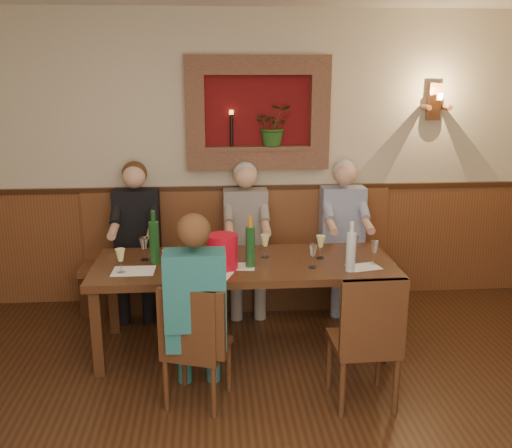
# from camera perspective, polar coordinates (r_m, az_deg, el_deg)

# --- Properties ---
(room_shell) EXTENTS (6.04, 6.04, 2.82)m
(room_shell) POSITION_cam_1_polar(r_m,az_deg,el_deg) (2.53, 1.15, 7.16)
(room_shell) COLOR #C6B796
(room_shell) RESTS_ON ground
(wainscoting) EXTENTS (6.02, 6.02, 1.15)m
(wainscoting) POSITION_cam_1_polar(r_m,az_deg,el_deg) (3.00, 1.01, -18.32)
(wainscoting) COLOR brown
(wainscoting) RESTS_ON ground
(wall_niche) EXTENTS (1.36, 0.30, 1.06)m
(wall_niche) POSITION_cam_1_polar(r_m,az_deg,el_deg) (5.47, 0.62, 10.56)
(wall_niche) COLOR #610D0F
(wall_niche) RESTS_ON ground
(wall_sconce) EXTENTS (0.25, 0.20, 0.35)m
(wall_sconce) POSITION_cam_1_polar(r_m,az_deg,el_deg) (5.84, 17.43, 11.52)
(wall_sconce) COLOR brown
(wall_sconce) RESTS_ON ground
(dining_table) EXTENTS (2.40, 0.90, 0.75)m
(dining_table) POSITION_cam_1_polar(r_m,az_deg,el_deg) (4.62, -1.19, -4.68)
(dining_table) COLOR #391D11
(dining_table) RESTS_ON ground
(bench) EXTENTS (3.00, 0.45, 1.11)m
(bench) POSITION_cam_1_polar(r_m,az_deg,el_deg) (5.62, -1.74, -4.78)
(bench) COLOR #381E0F
(bench) RESTS_ON ground
(chair_near_left) EXTENTS (0.50, 0.50, 0.89)m
(chair_near_left) POSITION_cam_1_polar(r_m,az_deg,el_deg) (4.06, -5.92, -14.12)
(chair_near_left) COLOR #391D11
(chair_near_left) RESTS_ON ground
(chair_near_right) EXTENTS (0.44, 0.44, 0.97)m
(chair_near_right) POSITION_cam_1_polar(r_m,az_deg,el_deg) (4.10, 10.63, -13.68)
(chair_near_right) COLOR #391D11
(chair_near_right) RESTS_ON ground
(person_bench_left) EXTENTS (0.42, 0.52, 1.43)m
(person_bench_left) POSITION_cam_1_polar(r_m,az_deg,el_deg) (5.48, -11.78, -2.71)
(person_bench_left) COLOR black
(person_bench_left) RESTS_ON ground
(person_bench_mid) EXTENTS (0.42, 0.51, 1.41)m
(person_bench_mid) POSITION_cam_1_polar(r_m,az_deg,el_deg) (5.44, -0.99, -2.59)
(person_bench_mid) COLOR #5D5655
(person_bench_mid) RESTS_ON ground
(person_bench_right) EXTENTS (0.42, 0.51, 1.42)m
(person_bench_right) POSITION_cam_1_polar(r_m,az_deg,el_deg) (5.58, 8.72, -2.28)
(person_bench_right) COLOR navy
(person_bench_right) RESTS_ON ground
(person_chair_front) EXTENTS (0.40, 0.49, 1.38)m
(person_chair_front) POSITION_cam_1_polar(r_m,az_deg,el_deg) (3.93, -5.95, -10.12)
(person_chair_front) COLOR navy
(person_chair_front) RESTS_ON ground
(spittoon_bucket) EXTENTS (0.29, 0.29, 0.27)m
(spittoon_bucket) POSITION_cam_1_polar(r_m,az_deg,el_deg) (4.41, -3.36, -2.77)
(spittoon_bucket) COLOR red
(spittoon_bucket) RESTS_ON dining_table
(wine_bottle_green_a) EXTENTS (0.09, 0.09, 0.41)m
(wine_bottle_green_a) POSITION_cam_1_polar(r_m,az_deg,el_deg) (4.43, -0.57, -2.20)
(wine_bottle_green_a) COLOR #19471E
(wine_bottle_green_a) RESTS_ON dining_table
(wine_bottle_green_b) EXTENTS (0.11, 0.11, 0.43)m
(wine_bottle_green_b) POSITION_cam_1_polar(r_m,az_deg,el_deg) (4.58, -10.15, -1.73)
(wine_bottle_green_b) COLOR #19471E
(wine_bottle_green_b) RESTS_ON dining_table
(water_bottle) EXTENTS (0.10, 0.10, 0.39)m
(water_bottle) POSITION_cam_1_polar(r_m,az_deg,el_deg) (4.40, 9.48, -2.66)
(water_bottle) COLOR silver
(water_bottle) RESTS_ON dining_table
(tasting_sheet_a) EXTENTS (0.32, 0.23, 0.00)m
(tasting_sheet_a) POSITION_cam_1_polar(r_m,az_deg,el_deg) (4.48, -12.14, -4.61)
(tasting_sheet_a) COLOR white
(tasting_sheet_a) RESTS_ON dining_table
(tasting_sheet_b) EXTENTS (0.28, 0.21, 0.00)m
(tasting_sheet_b) POSITION_cam_1_polar(r_m,az_deg,el_deg) (4.48, -1.78, -4.27)
(tasting_sheet_b) COLOR white
(tasting_sheet_b) RESTS_ON dining_table
(tasting_sheet_c) EXTENTS (0.28, 0.23, 0.00)m
(tasting_sheet_c) POSITION_cam_1_polar(r_m,az_deg,el_deg) (4.55, 10.72, -4.24)
(tasting_sheet_c) COLOR white
(tasting_sheet_c) RESTS_ON dining_table
(tasting_sheet_d) EXTENTS (0.31, 0.26, 0.00)m
(tasting_sheet_d) POSITION_cam_1_polar(r_m,az_deg,el_deg) (4.32, -4.19, -5.05)
(tasting_sheet_d) COLOR white
(tasting_sheet_d) RESTS_ON dining_table
(wine_glass_0) EXTENTS (0.08, 0.08, 0.19)m
(wine_glass_0) POSITION_cam_1_polar(r_m,az_deg,el_deg) (4.44, -13.38, -3.61)
(wine_glass_0) COLOR #E4E88B
(wine_glass_0) RESTS_ON dining_table
(wine_glass_1) EXTENTS (0.08, 0.08, 0.19)m
(wine_glass_1) POSITION_cam_1_polar(r_m,az_deg,el_deg) (4.69, -11.13, -2.46)
(wine_glass_1) COLOR white
(wine_glass_1) RESTS_ON dining_table
(wine_glass_2) EXTENTS (0.08, 0.08, 0.19)m
(wine_glass_2) POSITION_cam_1_polar(r_m,az_deg,el_deg) (4.34, -8.83, -3.80)
(wine_glass_2) COLOR #E4E88B
(wine_glass_2) RESTS_ON dining_table
(wine_glass_3) EXTENTS (0.08, 0.08, 0.19)m
(wine_glass_3) POSITION_cam_1_polar(r_m,az_deg,el_deg) (4.65, -4.07, -2.36)
(wine_glass_3) COLOR white
(wine_glass_3) RESTS_ON dining_table
(wine_glass_4) EXTENTS (0.08, 0.08, 0.19)m
(wine_glass_4) POSITION_cam_1_polar(r_m,az_deg,el_deg) (4.37, -2.71, -3.48)
(wine_glass_4) COLOR #E4E88B
(wine_glass_4) RESTS_ON dining_table
(wine_glass_5) EXTENTS (0.08, 0.08, 0.19)m
(wine_glass_5) POSITION_cam_1_polar(r_m,az_deg,el_deg) (4.68, 0.92, -2.21)
(wine_glass_5) COLOR #E4E88B
(wine_glass_5) RESTS_ON dining_table
(wine_glass_6) EXTENTS (0.08, 0.08, 0.19)m
(wine_glass_6) POSITION_cam_1_polar(r_m,az_deg,el_deg) (4.46, 5.69, -3.19)
(wine_glass_6) COLOR white
(wine_glass_6) RESTS_ON dining_table
(wine_glass_7) EXTENTS (0.08, 0.08, 0.19)m
(wine_glass_7) POSITION_cam_1_polar(r_m,az_deg,el_deg) (4.68, 6.47, -2.30)
(wine_glass_7) COLOR #E4E88B
(wine_glass_7) RESTS_ON dining_table
(wine_glass_8) EXTENTS (0.08, 0.08, 0.19)m
(wine_glass_8) POSITION_cam_1_polar(r_m,az_deg,el_deg) (4.60, 11.75, -2.83)
(wine_glass_8) COLOR white
(wine_glass_8) RESTS_ON dining_table
(wine_glass_9) EXTENTS (0.08, 0.08, 0.19)m
(wine_glass_9) POSITION_cam_1_polar(r_m,az_deg,el_deg) (4.24, -4.38, -4.13)
(wine_glass_9) COLOR #E4E88B
(wine_glass_9) RESTS_ON dining_table
(wine_glass_10) EXTENTS (0.08, 0.08, 0.19)m
(wine_glass_10) POSITION_cam_1_polar(r_m,az_deg,el_deg) (4.70, 9.77, -2.38)
(wine_glass_10) COLOR white
(wine_glass_10) RESTS_ON dining_table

